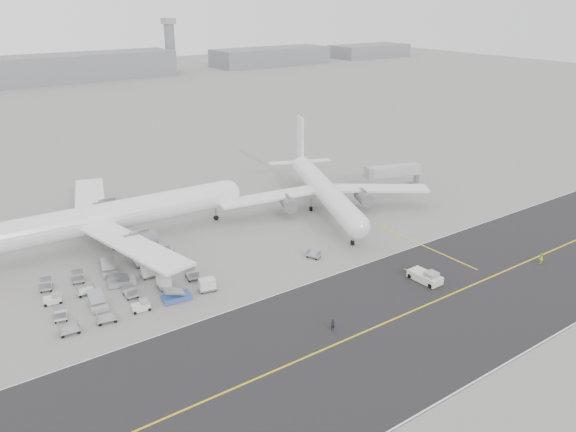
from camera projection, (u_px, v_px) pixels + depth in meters
ground at (284, 284)px, 91.31m from camera, size 700.00×700.00×0.00m
taxiway at (384, 323)px, 80.33m from camera, size 220.00×59.00×0.03m
horizon_buildings at (57, 82)px, 305.06m from camera, size 520.00×28.00×28.00m
control_tower at (170, 44)px, 340.45m from camera, size 7.00×7.00×31.25m
airliner_a at (108, 217)px, 104.20m from camera, size 55.16×54.48×19.02m
airliner_b at (324, 190)px, 121.01m from camera, size 44.40×45.30×16.43m
pushback_tug at (426, 277)px, 91.80m from camera, size 2.83×7.36×2.10m
jet_bridge at (394, 172)px, 135.85m from camera, size 15.04×6.92×5.65m
gse_cluster at (126, 291)px, 89.27m from camera, size 32.18×27.14×2.16m
stray_dolly at (313, 258)px, 100.47m from camera, size 2.29×2.77×1.47m
ground_crew_a at (333, 325)px, 78.29m from camera, size 0.69×0.47×1.85m
ground_crew_b at (541, 259)px, 97.93m from camera, size 1.02×0.85×1.91m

